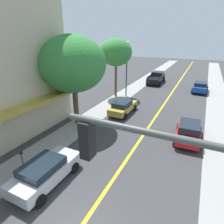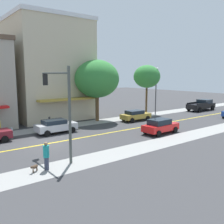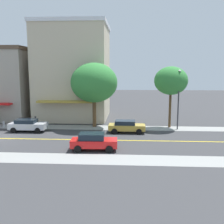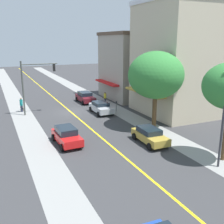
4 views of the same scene
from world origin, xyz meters
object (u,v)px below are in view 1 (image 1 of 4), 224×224
(blue_sedan_right_curb, at_px, (200,87))
(silver_sedan_left_curb, at_px, (45,171))
(black_pickup_truck, at_px, (156,78))
(street_tree_right_corner, at_px, (73,64))
(red_sedan_right_curb, at_px, (189,131))
(parking_meter, at_px, (22,157))
(gold_sedan_left_curb, at_px, (123,107))
(street_lamp, at_px, (127,64))
(street_tree_left_near, at_px, (116,53))

(blue_sedan_right_curb, relative_size, silver_sedan_left_curb, 1.00)
(blue_sedan_right_curb, height_order, black_pickup_truck, black_pickup_truck)
(street_tree_right_corner, bearing_deg, blue_sedan_right_curb, 58.75)
(blue_sedan_right_curb, bearing_deg, red_sedan_right_curb, -178.92)
(parking_meter, xyz_separation_m, gold_sedan_left_curb, (1.98, 11.34, -0.19))
(street_tree_right_corner, relative_size, silver_sedan_left_curb, 1.89)
(street_tree_right_corner, bearing_deg, red_sedan_right_curb, 6.74)
(street_tree_right_corner, height_order, street_lamp, street_tree_right_corner)
(blue_sedan_right_curb, xyz_separation_m, black_pickup_truck, (-7.28, 2.94, 0.13))
(street_lamp, bearing_deg, street_tree_left_near, -147.91)
(street_tree_right_corner, xyz_separation_m, black_pickup_truck, (2.92, 19.75, -4.63))
(parking_meter, bearing_deg, blue_sedan_right_curb, 69.30)
(red_sedan_right_curb, height_order, blue_sedan_right_curb, red_sedan_right_curb)
(silver_sedan_left_curb, bearing_deg, street_tree_right_corner, 23.49)
(street_lamp, bearing_deg, parking_meter, -89.59)
(street_tree_left_near, xyz_separation_m, blue_sedan_right_curb, (10.45, 7.32, -5.01))
(gold_sedan_left_curb, height_order, blue_sedan_right_curb, blue_sedan_right_curb)
(black_pickup_truck, bearing_deg, street_lamp, 167.01)
(parking_meter, relative_size, gold_sedan_left_curb, 0.34)
(street_tree_left_near, distance_m, black_pickup_truck, 11.80)
(street_tree_right_corner, bearing_deg, street_tree_left_near, 91.48)
(parking_meter, xyz_separation_m, red_sedan_right_curb, (8.90, 8.44, -0.14))
(gold_sedan_left_curb, height_order, silver_sedan_left_curb, silver_sedan_left_curb)
(red_sedan_right_curb, height_order, gold_sedan_left_curb, red_sedan_right_curb)
(street_tree_right_corner, xyz_separation_m, silver_sedan_left_curb, (3.18, -7.46, -4.79))
(street_tree_right_corner, distance_m, black_pickup_truck, 20.50)
(red_sedan_right_curb, bearing_deg, street_tree_left_near, 48.59)
(black_pickup_truck, bearing_deg, red_sedan_right_curb, -160.53)
(blue_sedan_right_curb, bearing_deg, street_tree_left_near, 126.81)
(street_tree_left_near, relative_size, blue_sedan_right_curb, 1.78)
(blue_sedan_right_curb, distance_m, silver_sedan_left_curb, 25.27)
(red_sedan_right_curb, relative_size, black_pickup_truck, 0.71)
(street_tree_left_near, bearing_deg, black_pickup_truck, 72.83)
(gold_sedan_left_curb, bearing_deg, black_pickup_truck, 1.80)
(red_sedan_right_curb, bearing_deg, gold_sedan_left_curb, 64.83)
(street_tree_left_near, distance_m, street_lamp, 2.05)
(street_tree_right_corner, relative_size, gold_sedan_left_curb, 1.91)
(street_tree_left_near, distance_m, gold_sedan_left_curb, 8.12)
(street_lamp, bearing_deg, black_pickup_truck, 78.43)
(street_lamp, relative_size, blue_sedan_right_curb, 1.68)
(parking_meter, distance_m, street_lamp, 17.85)
(parking_meter, bearing_deg, red_sedan_right_curb, 43.46)
(gold_sedan_left_curb, xyz_separation_m, silver_sedan_left_curb, (0.09, -11.55, 0.03))
(red_sedan_right_curb, bearing_deg, silver_sedan_left_curb, 139.29)
(silver_sedan_left_curb, bearing_deg, red_sedan_right_curb, -37.94)
(parking_meter, distance_m, black_pickup_truck, 27.07)
(street_lamp, relative_size, silver_sedan_left_curb, 1.68)
(parking_meter, relative_size, blue_sedan_right_curb, 0.34)
(street_tree_right_corner, xyz_separation_m, red_sedan_right_curb, (10.01, 1.18, -4.77))
(parking_meter, relative_size, black_pickup_truck, 0.24)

